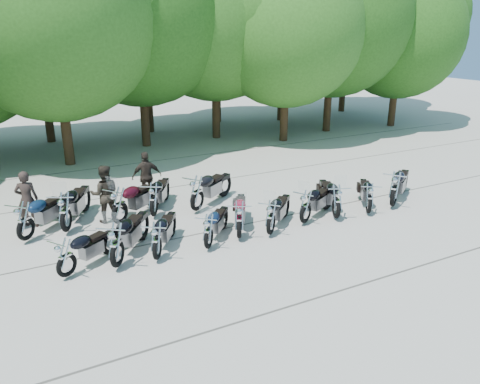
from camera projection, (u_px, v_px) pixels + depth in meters
name	position (u px, v px, depth m)	size (l,w,h in m)	color
ground	(264.00, 244.00, 13.29)	(90.00, 90.00, 0.00)	#9F998F
tree_3	(52.00, 15.00, 19.05)	(8.70, 8.70, 10.67)	#3A2614
tree_4	(138.00, 10.00, 22.29)	(9.13, 9.13, 11.20)	#3A2614
tree_5	(214.00, 13.00, 24.19)	(9.04, 9.04, 11.10)	#3A2614
tree_6	(287.00, 28.00, 23.73)	(8.00, 8.00, 9.82)	#3A2614
tree_7	(333.00, 17.00, 25.94)	(8.79, 8.79, 10.79)	#3A2614
tree_8	(400.00, 34.00, 27.78)	(7.53, 7.53, 9.25)	#3A2614
tree_11	(37.00, 35.00, 23.58)	(7.56, 7.56, 9.28)	#3A2614
tree_12	(144.00, 30.00, 25.97)	(7.88, 7.88, 9.67)	#3A2614
tree_13	(216.00, 25.00, 28.85)	(8.31, 8.31, 10.20)	#3A2614
tree_14	(283.00, 28.00, 29.50)	(8.02, 8.02, 9.84)	#3A2614
tree_15	(348.00, 10.00, 32.48)	(9.67, 9.67, 11.86)	#3A2614
motorcycle_0	(66.00, 257.00, 11.27)	(0.63, 2.08, 1.18)	black
motorcycle_1	(116.00, 244.00, 11.69)	(0.75, 2.46, 1.39)	black
motorcycle_2	(157.00, 240.00, 12.12)	(0.66, 2.16, 1.22)	black
motorcycle_3	(208.00, 231.00, 12.75)	(0.63, 2.06, 1.16)	#0C1B37
motorcycle_4	(239.00, 219.00, 13.35)	(0.70, 2.30, 1.30)	maroon
motorcycle_5	(271.00, 216.00, 13.60)	(0.67, 2.19, 1.24)	black
motorcycle_6	(306.00, 206.00, 14.41)	(0.67, 2.22, 1.25)	black
motorcycle_7	(337.00, 200.00, 14.76)	(0.71, 2.32, 1.31)	black
motorcycle_8	(369.00, 197.00, 15.19)	(0.65, 2.13, 1.20)	black
motorcycle_9	(395.00, 188.00, 15.72)	(0.77, 2.54, 1.44)	black
motorcycle_10	(24.00, 220.00, 13.19)	(0.73, 2.41, 1.36)	#0E213D
motorcycle_11	(65.00, 211.00, 13.75)	(0.77, 2.54, 1.44)	black
motorcycle_12	(119.00, 205.00, 14.30)	(0.75, 2.47, 1.40)	black
motorcycle_13	(153.00, 199.00, 14.92)	(0.71, 2.33, 1.32)	black
motorcycle_14	(197.00, 192.00, 15.34)	(0.76, 2.51, 1.42)	black
rider_0	(27.00, 199.00, 14.16)	(0.65, 0.43, 1.79)	black
rider_1	(105.00, 194.00, 14.55)	(0.90, 0.70, 1.85)	black
rider_2	(147.00, 176.00, 16.39)	(1.04, 0.43, 1.77)	#2B231D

